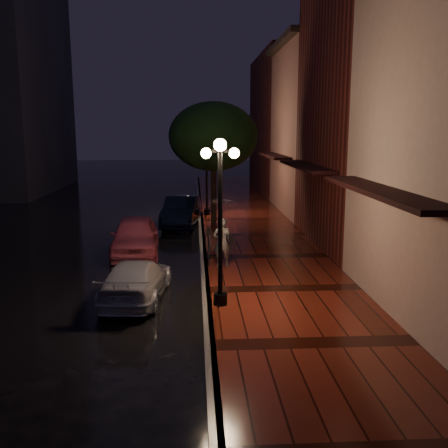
% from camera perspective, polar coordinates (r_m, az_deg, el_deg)
% --- Properties ---
extents(ground, '(120.00, 120.00, 0.00)m').
position_cam_1_polar(ground, '(18.09, -2.35, -4.22)').
color(ground, black).
rests_on(ground, ground).
extents(sidewalk, '(4.50, 60.00, 0.15)m').
position_cam_1_polar(sidewalk, '(18.25, 4.75, -3.88)').
color(sidewalk, '#42150B').
rests_on(sidewalk, ground).
extents(curb, '(0.25, 60.00, 0.15)m').
position_cam_1_polar(curb, '(18.07, -2.35, -4.00)').
color(curb, '#595451').
rests_on(curb, ground).
extents(storefront_mid, '(5.00, 8.00, 11.00)m').
position_cam_1_polar(storefront_mid, '(20.81, 17.57, 12.55)').
color(storefront_mid, '#511914').
rests_on(storefront_mid, ground).
extents(storefront_far, '(5.00, 8.00, 9.00)m').
position_cam_1_polar(storefront_far, '(28.42, 11.68, 10.21)').
color(storefront_far, '#8C5951').
rests_on(storefront_far, ground).
extents(storefront_extra, '(5.00, 12.00, 10.00)m').
position_cam_1_polar(storefront_extra, '(38.17, 7.79, 11.18)').
color(storefront_extra, '#511914').
rests_on(storefront_extra, ground).
extents(streetlamp_near, '(0.96, 0.36, 4.31)m').
position_cam_1_polar(streetlamp_near, '(12.66, -0.43, 1.30)').
color(streetlamp_near, black).
rests_on(streetlamp_near, sidewalk).
extents(streetlamp_far, '(0.96, 0.36, 4.31)m').
position_cam_1_polar(streetlamp_far, '(26.56, -1.99, 6.29)').
color(streetlamp_far, black).
rests_on(streetlamp_far, sidewalk).
extents(street_tree, '(4.16, 4.16, 5.80)m').
position_cam_1_polar(street_tree, '(23.48, -1.20, 9.72)').
color(street_tree, black).
rests_on(street_tree, sidewalk).
extents(pink_car, '(1.99, 4.36, 1.45)m').
position_cam_1_polar(pink_car, '(19.08, -10.12, -1.36)').
color(pink_car, '#DC5A6D').
rests_on(pink_car, ground).
extents(navy_car, '(2.01, 4.53, 1.44)m').
position_cam_1_polar(navy_car, '(24.58, -4.87, 1.48)').
color(navy_car, black).
rests_on(navy_car, ground).
extents(silver_car, '(1.92, 4.01, 1.13)m').
position_cam_1_polar(silver_car, '(14.15, -10.02, -6.31)').
color(silver_car, '#A3A3AA').
rests_on(silver_car, ground).
extents(woman_with_umbrella, '(0.96, 0.98, 2.31)m').
position_cam_1_polar(woman_with_umbrella, '(16.48, -0.21, 0.28)').
color(woman_with_umbrella, silver).
rests_on(woman_with_umbrella, sidewalk).
extents(parking_meter, '(0.14, 0.11, 1.32)m').
position_cam_1_polar(parking_meter, '(16.70, -1.78, -2.15)').
color(parking_meter, black).
rests_on(parking_meter, sidewalk).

